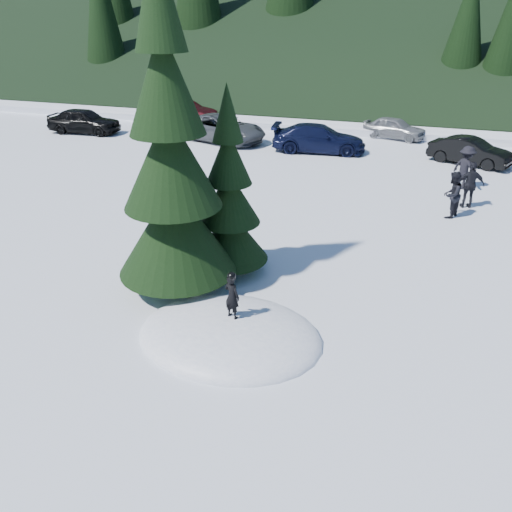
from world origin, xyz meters
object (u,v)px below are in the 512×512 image
(car_2, at_px, (221,128))
(car_4, at_px, (394,128))
(car_3, at_px, (319,138))
(adult_2, at_px, (466,168))
(child_skier, at_px, (232,296))
(car_1, at_px, (184,112))
(spruce_tall, at_px, (171,172))
(spruce_short, at_px, (229,204))
(adult_0, at_px, (452,195))
(car_0, at_px, (84,121))
(car_5, at_px, (470,151))
(adult_1, at_px, (470,185))

(car_2, xyz_separation_m, car_4, (9.61, 3.97, -0.14))
(car_3, bearing_deg, adult_2, -126.51)
(child_skier, relative_size, car_1, 0.24)
(adult_2, bearing_deg, spruce_tall, 98.49)
(spruce_tall, xyz_separation_m, car_4, (4.20, 20.48, -2.69))
(child_skier, bearing_deg, car_1, -41.49)
(spruce_short, distance_m, car_3, 14.60)
(adult_0, bearing_deg, car_2, -101.07)
(car_3, bearing_deg, car_4, -45.61)
(car_3, bearing_deg, car_2, 77.69)
(spruce_short, bearing_deg, car_0, 136.94)
(car_0, xyz_separation_m, car_1, (4.64, 4.79, -0.01))
(car_2, relative_size, car_5, 1.39)
(car_2, bearing_deg, car_0, 112.58)
(adult_1, xyz_separation_m, car_2, (-13.32, 7.22, -0.14))
(spruce_short, xyz_separation_m, car_1, (-10.79, 19.20, -1.34))
(child_skier, distance_m, car_5, 18.57)
(adult_1, distance_m, car_4, 11.79)
(car_3, bearing_deg, child_skier, 178.68)
(adult_2, bearing_deg, car_3, 12.42)
(adult_2, distance_m, car_3, 8.40)
(adult_0, distance_m, car_4, 12.86)
(car_0, xyz_separation_m, car_3, (14.96, 0.12, -0.04))
(car_2, relative_size, car_3, 1.10)
(car_3, relative_size, car_4, 1.36)
(adult_1, bearing_deg, spruce_short, 34.40)
(adult_1, height_order, adult_2, adult_2)
(child_skier, distance_m, adult_0, 10.86)
(adult_0, bearing_deg, spruce_short, -20.43)
(car_2, xyz_separation_m, car_3, (5.95, -0.58, -0.04))
(car_1, bearing_deg, spruce_tall, -150.52)
(adult_2, distance_m, car_4, 9.44)
(spruce_tall, bearing_deg, adult_2, 56.35)
(car_2, bearing_deg, spruce_short, -138.81)
(spruce_tall, relative_size, spruce_short, 1.60)
(car_1, bearing_deg, child_skier, -147.57)
(child_skier, bearing_deg, adult_1, -97.30)
(spruce_short, bearing_deg, car_1, 119.33)
(spruce_tall, distance_m, adult_2, 14.34)
(spruce_tall, relative_size, child_skier, 7.71)
(car_5, bearing_deg, adult_2, -163.15)
(child_skier, relative_size, car_4, 0.30)
(spruce_tall, xyz_separation_m, car_3, (0.54, 15.93, -2.59))
(child_skier, relative_size, car_5, 0.28)
(spruce_short, relative_size, car_4, 1.44)
(adult_1, xyz_separation_m, car_1, (-17.70, 11.31, -0.15))
(adult_1, relative_size, adult_2, 0.99)
(adult_2, xyz_separation_m, car_1, (-17.62, 8.83, -0.16))
(car_1, bearing_deg, adult_0, -122.49)
(spruce_tall, bearing_deg, adult_1, 49.57)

